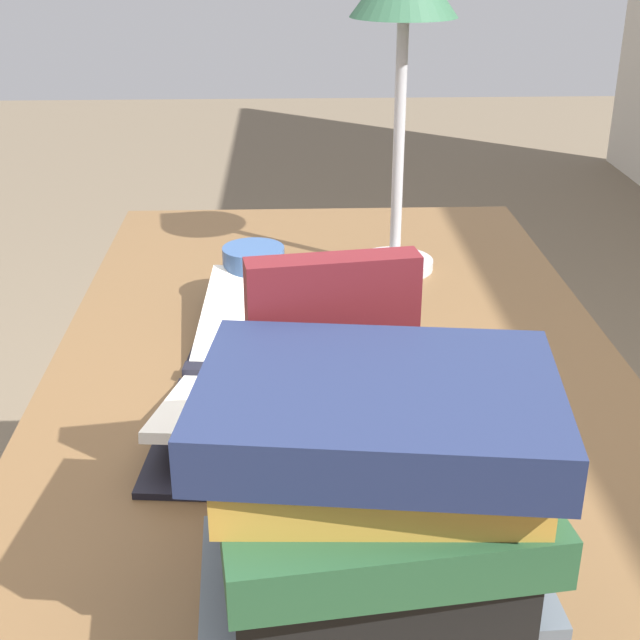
# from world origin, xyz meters

# --- Properties ---
(reading_desk) EXTENTS (1.40, 0.76, 0.76)m
(reading_desk) POSITION_xyz_m (0.00, 0.00, 0.66)
(reading_desk) COLOR brown
(reading_desk) RESTS_ON ground_plane
(open_book) EXTENTS (0.54, 0.32, 0.07)m
(open_book) POSITION_xyz_m (0.03, -0.06, 0.78)
(open_book) COLOR black
(open_book) RESTS_ON reading_desk
(book_stack_tall) EXTENTS (0.24, 0.29, 0.23)m
(book_stack_tall) POSITION_xyz_m (0.45, -0.00, 0.87)
(book_stack_tall) COLOR slate
(book_stack_tall) RESTS_ON reading_desk
(book_standing_upright) EXTENTS (0.05, 0.16, 0.27)m
(book_standing_upright) POSITION_xyz_m (0.30, -0.03, 0.89)
(book_standing_upright) COLOR maroon
(book_standing_upright) RESTS_ON reading_desk
(reading_lamp) EXTENTS (0.16, 0.16, 0.51)m
(reading_lamp) POSITION_xyz_m (-0.36, 0.11, 1.17)
(reading_lamp) COLOR #ADADB2
(reading_lamp) RESTS_ON reading_desk
(coffee_mug) EXTENTS (0.12, 0.09, 0.09)m
(coffee_mug) POSITION_xyz_m (-0.23, -0.12, 0.80)
(coffee_mug) COLOR #335184
(coffee_mug) RESTS_ON reading_desk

